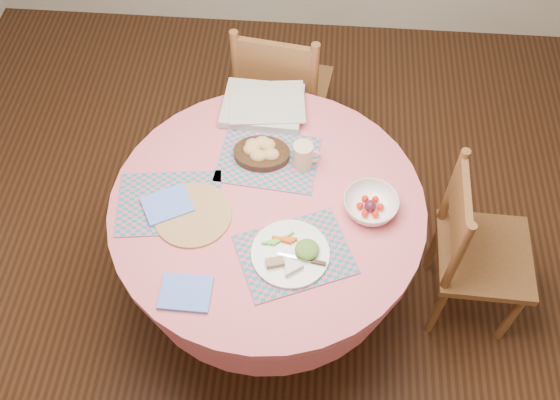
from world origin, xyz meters
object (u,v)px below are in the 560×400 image
(latte_mug, at_px, (304,156))
(fruit_bowl, at_px, (371,205))
(wicker_trivet, at_px, (193,215))
(bread_bowl, at_px, (261,151))
(dining_table, at_px, (268,230))
(chair_back, at_px, (281,92))
(dinner_plate, at_px, (292,254))
(chair_right, at_px, (474,249))

(latte_mug, height_order, fruit_bowl, latte_mug)
(wicker_trivet, distance_m, bread_bowl, 0.39)
(dining_table, distance_m, chair_back, 0.86)
(dinner_plate, distance_m, latte_mug, 0.43)
(chair_right, xyz_separation_m, chair_back, (-0.88, 0.82, 0.03))
(chair_right, relative_size, latte_mug, 7.56)
(dining_table, distance_m, latte_mug, 0.35)
(bread_bowl, bearing_deg, latte_mug, -10.93)
(dinner_plate, distance_m, bread_bowl, 0.49)
(wicker_trivet, relative_size, fruit_bowl, 1.14)
(dining_table, bearing_deg, chair_right, 1.92)
(latte_mug, bearing_deg, wicker_trivet, -145.87)
(chair_back, bearing_deg, chair_right, 145.36)
(chair_back, bearing_deg, bread_bowl, 95.30)
(wicker_trivet, bearing_deg, chair_back, 74.01)
(chair_right, distance_m, dinner_plate, 0.86)
(bread_bowl, height_order, latte_mug, latte_mug)
(wicker_trivet, distance_m, dinner_plate, 0.42)
(dinner_plate, bearing_deg, dining_table, 116.14)
(chair_right, distance_m, chair_back, 1.21)
(wicker_trivet, bearing_deg, latte_mug, 34.13)
(dining_table, relative_size, chair_right, 1.38)
(chair_right, xyz_separation_m, bread_bowl, (-0.92, 0.20, 0.32))
(chair_right, distance_m, bread_bowl, 0.99)
(dining_table, distance_m, bread_bowl, 0.33)
(chair_right, relative_size, dinner_plate, 3.10)
(chair_back, height_order, latte_mug, chair_back)
(dining_table, bearing_deg, fruit_bowl, 0.33)
(bread_bowl, bearing_deg, fruit_bowl, -27.36)
(chair_back, relative_size, dinner_plate, 3.31)
(chair_right, relative_size, bread_bowl, 3.90)
(dinner_plate, bearing_deg, chair_back, 96.55)
(chair_back, distance_m, wicker_trivet, 1.00)
(dinner_plate, bearing_deg, chair_right, 18.76)
(dinner_plate, height_order, bread_bowl, bread_bowl)
(chair_right, distance_m, wicker_trivet, 1.19)
(chair_right, bearing_deg, latte_mug, 78.93)
(dining_table, height_order, dinner_plate, dinner_plate)
(dining_table, xyz_separation_m, dinner_plate, (0.11, -0.23, 0.22))
(latte_mug, xyz_separation_m, fruit_bowl, (0.27, -0.20, -0.03))
(dining_table, bearing_deg, wicker_trivet, -164.28)
(dinner_plate, bearing_deg, bread_bowl, 108.87)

